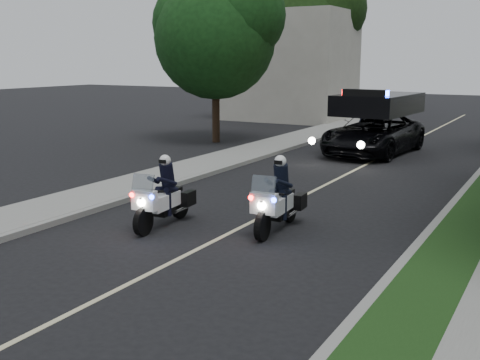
{
  "coord_description": "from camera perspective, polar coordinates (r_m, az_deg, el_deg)",
  "views": [
    {
      "loc": [
        6.65,
        -10.15,
        3.99
      ],
      "look_at": [
        -0.42,
        2.46,
        1.0
      ],
      "focal_mm": 44.05,
      "sensor_mm": 36.0,
      "label": 1
    }
  ],
  "objects": [
    {
      "name": "curb_right",
      "position": [
        20.68,
        21.66,
        -0.06
      ],
      "size": [
        0.2,
        60.0,
        0.15
      ],
      "primitive_type": "cube",
      "color": "gray",
      "rests_on": "ground"
    },
    {
      "name": "police_moto_right",
      "position": [
        14.0,
        3.61,
        -4.89
      ],
      "size": [
        0.89,
        2.15,
        1.79
      ],
      "primitive_type": null,
      "rotation": [
        0.0,
        0.0,
        0.07
      ],
      "color": "silver",
      "rests_on": "ground"
    },
    {
      "name": "ground",
      "position": [
        12.77,
        -3.78,
        -6.54
      ],
      "size": [
        120.0,
        120.0,
        0.0
      ],
      "primitive_type": "plane",
      "color": "black",
      "rests_on": "ground"
    },
    {
      "name": "building_far",
      "position": [
        39.8,
        4.65,
        10.94
      ],
      "size": [
        8.0,
        6.0,
        7.0
      ],
      "primitive_type": "cube",
      "color": "#A8A396",
      "rests_on": "ground"
    },
    {
      "name": "police_suv",
      "position": [
        25.82,
        12.72,
        2.51
      ],
      "size": [
        3.29,
        6.31,
        2.97
      ],
      "primitive_type": "imported",
      "rotation": [
        0.0,
        0.0,
        -0.08
      ],
      "color": "black",
      "rests_on": "ground"
    },
    {
      "name": "curb_left",
      "position": [
        23.17,
        1.19,
        1.95
      ],
      "size": [
        0.2,
        60.0,
        0.15
      ],
      "primitive_type": "cube",
      "color": "gray",
      "rests_on": "ground"
    },
    {
      "name": "lane_marking",
      "position": [
        21.59,
        10.84,
        0.83
      ],
      "size": [
        0.12,
        50.0,
        0.01
      ],
      "primitive_type": "cube",
      "color": "#BFB78C",
      "rests_on": "ground"
    },
    {
      "name": "police_moto_left",
      "position": [
        14.46,
        -7.41,
        -4.43
      ],
      "size": [
        0.89,
        2.1,
        1.74
      ],
      "primitive_type": null,
      "rotation": [
        0.0,
        0.0,
        0.09
      ],
      "color": "white",
      "rests_on": "ground"
    },
    {
      "name": "cyclist",
      "position": [
        29.83,
        11.66,
        3.76
      ],
      "size": [
        0.58,
        0.42,
        1.52
      ],
      "primitive_type": "imported",
      "rotation": [
        0.0,
        0.0,
        3.04
      ],
      "color": "black",
      "rests_on": "ground"
    },
    {
      "name": "sidewalk_left",
      "position": [
        23.7,
        -1.15,
        2.18
      ],
      "size": [
        2.0,
        60.0,
        0.16
      ],
      "primitive_type": "cube",
      "color": "gray",
      "rests_on": "ground"
    },
    {
      "name": "tree_left_far",
      "position": [
        41.39,
        6.17,
        6.09
      ],
      "size": [
        8.02,
        8.02,
        11.67
      ],
      "primitive_type": null,
      "rotation": [
        0.0,
        0.0,
        -0.16
      ],
      "color": "black",
      "rests_on": "ground"
    },
    {
      "name": "bicycle",
      "position": [
        29.83,
        11.66,
        3.76
      ],
      "size": [
        0.7,
        1.6,
        0.81
      ],
      "primitive_type": "imported",
      "rotation": [
        0.0,
        0.0,
        -0.1
      ],
      "color": "black",
      "rests_on": "ground"
    },
    {
      "name": "tree_left_near",
      "position": [
        28.75,
        -2.33,
        3.7
      ],
      "size": [
        7.56,
        7.56,
        9.57
      ],
      "primitive_type": null,
      "rotation": [
        0.0,
        0.0,
        0.41
      ],
      "color": "#154015",
      "rests_on": "ground"
    }
  ]
}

